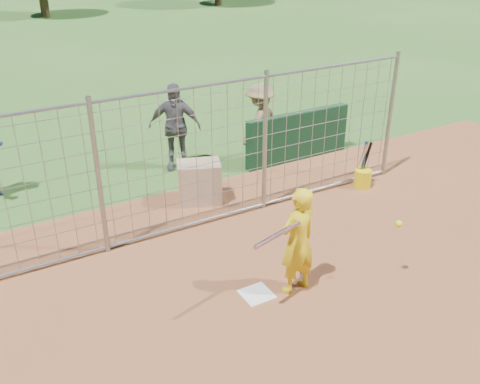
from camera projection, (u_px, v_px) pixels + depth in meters
ground at (249, 288)px, 7.85m from camera, size 100.00×100.00×0.00m
home_plate at (257, 294)px, 7.69m from camera, size 0.43×0.43×0.02m
dugout_wall at (298, 136)px, 11.91m from camera, size 2.60×0.20×1.10m
batter at (298, 241)px, 7.45m from camera, size 0.64×0.46×1.64m
bystander_b at (175, 127)px, 11.30m from camera, size 1.19×0.98×1.90m
bystander_c at (260, 124)px, 11.65m from camera, size 1.32×1.10×1.78m
equipment_bin at (199, 182)px, 10.13m from camera, size 0.94×0.80×0.80m
equipment_in_play at (309, 232)px, 7.04m from camera, size 2.33×0.51×0.30m
bucket_with_bats at (363, 176)px, 10.75m from camera, size 0.34×0.36×0.98m
backstop_fence at (188, 162)px, 8.83m from camera, size 9.08×0.08×2.60m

